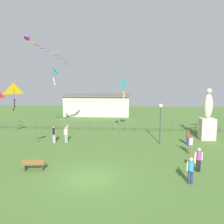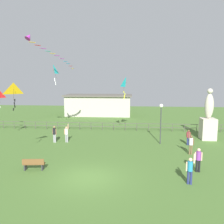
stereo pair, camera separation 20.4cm
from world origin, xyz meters
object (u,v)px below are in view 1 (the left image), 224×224
(person_2, at_px, (191,143))
(person_4, at_px, (54,133))
(person_1, at_px, (199,158))
(kite_2, at_px, (125,82))
(person_3, at_px, (66,133))
(person_0, at_px, (191,168))
(person_5, at_px, (188,136))
(park_bench, at_px, (34,164))
(streamer_kite, at_px, (34,41))
(kite_4, at_px, (14,90))
(statue_monument, at_px, (207,122))
(lamppost, at_px, (161,114))
(kite_3, at_px, (52,70))

(person_2, xyz_separation_m, person_4, (-12.63, 2.66, 0.00))
(person_1, distance_m, person_2, 3.76)
(person_1, xyz_separation_m, kite_2, (-5.17, 10.29, 4.97))
(person_3, xyz_separation_m, kite_2, (5.83, 3.74, 4.98))
(person_0, bearing_deg, person_5, 77.03)
(person_1, bearing_deg, park_bench, -176.70)
(kite_2, bearing_deg, park_bench, -119.18)
(person_3, relative_size, person_5, 1.26)
(person_3, xyz_separation_m, streamer_kite, (-3.39, 1.29, 9.18))
(person_2, distance_m, kite_4, 14.58)
(person_5, bearing_deg, person_4, -179.32)
(park_bench, relative_size, streamer_kite, 0.24)
(statue_monument, relative_size, person_4, 3.19)
(kite_4, bearing_deg, person_3, 71.54)
(lamppost, relative_size, person_3, 2.08)
(lamppost, bearing_deg, person_4, -177.92)
(lamppost, relative_size, person_0, 2.04)
(park_bench, distance_m, streamer_kite, 13.24)
(statue_monument, distance_m, person_2, 6.08)
(person_4, bearing_deg, kite_3, 107.99)
(statue_monument, xyz_separation_m, lamppost, (-5.18, -2.16, 1.05))
(park_bench, bearing_deg, kite_4, 146.30)
(person_0, bearing_deg, kite_3, 133.06)
(person_3, bearing_deg, person_5, -0.03)
(person_4, bearing_deg, person_2, -11.90)
(statue_monument, relative_size, kite_4, 2.64)
(person_3, height_order, person_5, person_3)
(person_2, distance_m, kite_2, 9.96)
(lamppost, relative_size, kite_2, 1.60)
(person_4, relative_size, streamer_kite, 0.27)
(statue_monument, relative_size, streamer_kite, 0.85)
(lamppost, distance_m, kite_3, 14.03)
(lamppost, bearing_deg, person_3, -178.66)
(person_1, bearing_deg, kite_4, 177.78)
(person_4, bearing_deg, person_1, -27.68)
(park_bench, distance_m, person_0, 10.34)
(person_4, relative_size, person_5, 1.12)
(person_5, bearing_deg, person_3, 179.97)
(park_bench, xyz_separation_m, kite_4, (-1.73, 1.16, 5.07))
(person_4, relative_size, kite_3, 0.69)
(lamppost, distance_m, person_2, 4.20)
(statue_monument, xyz_separation_m, kite_3, (-17.44, 2.97, 5.54))
(person_0, distance_m, person_2, 5.87)
(park_bench, bearing_deg, person_2, 20.49)
(person_4, bearing_deg, streamer_kite, 146.64)
(kite_4, bearing_deg, person_5, 23.44)
(statue_monument, height_order, kite_3, kite_3)
(kite_2, bearing_deg, person_4, -150.91)
(kite_4, bearing_deg, park_bench, -33.70)
(kite_3, bearing_deg, person_4, -72.01)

